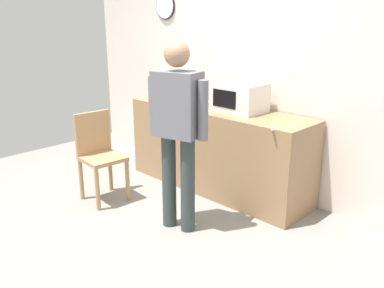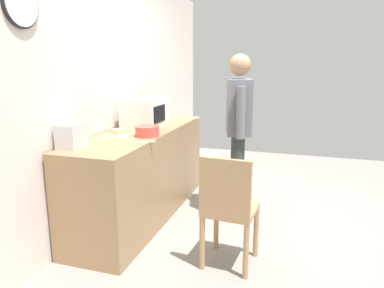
{
  "view_description": "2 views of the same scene",
  "coord_description": "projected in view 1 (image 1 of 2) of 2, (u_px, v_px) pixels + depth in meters",
  "views": [
    {
      "loc": [
        2.69,
        -2.11,
        1.9
      ],
      "look_at": [
        -0.1,
        0.74,
        0.65
      ],
      "focal_mm": 38.26,
      "sensor_mm": 36.0,
      "label": 1
    },
    {
      "loc": [
        -3.5,
        -0.38,
        1.64
      ],
      "look_at": [
        0.08,
        0.75,
        0.77
      ],
      "focal_mm": 33.83,
      "sensor_mm": 36.0,
      "label": 2
    }
  ],
  "objects": [
    {
      "name": "salad_bowl",
      "position": [
        190.0,
        103.0,
        4.49
      ],
      "size": [
        0.23,
        0.23,
        0.1
      ],
      "primitive_type": "cylinder",
      "color": "#C64C42",
      "rests_on": "kitchen_counter"
    },
    {
      "name": "back_wall",
      "position": [
        252.0,
        73.0,
        4.5
      ],
      "size": [
        5.4,
        0.13,
        2.6
      ],
      "color": "silver",
      "rests_on": "ground_plane"
    },
    {
      "name": "person_standing",
      "position": [
        178.0,
        124.0,
        3.56
      ],
      "size": [
        0.57,
        0.33,
        1.71
      ],
      "color": "#2E3939",
      "rests_on": "ground_plane"
    },
    {
      "name": "ground_plane",
      "position": [
        144.0,
        230.0,
        3.8
      ],
      "size": [
        6.0,
        6.0,
        0.0
      ],
      "primitive_type": "plane",
      "color": "gray"
    },
    {
      "name": "wooden_chair",
      "position": [
        99.0,
        152.0,
        4.33
      ],
      "size": [
        0.43,
        0.43,
        0.94
      ],
      "color": "#A87F56",
      "rests_on": "ground_plane"
    },
    {
      "name": "spoon_utensil",
      "position": [
        169.0,
        105.0,
        4.59
      ],
      "size": [
        0.09,
        0.16,
        0.01
      ],
      "primitive_type": "cube",
      "rotation": [
        0.0,
        0.0,
        1.98
      ],
      "color": "silver",
      "rests_on": "kitchen_counter"
    },
    {
      "name": "toaster",
      "position": [
        178.0,
        88.0,
        5.15
      ],
      "size": [
        0.22,
        0.18,
        0.2
      ],
      "primitive_type": "cube",
      "color": "silver",
      "rests_on": "kitchen_counter"
    },
    {
      "name": "fork_utensil",
      "position": [
        273.0,
        128.0,
        3.66
      ],
      "size": [
        0.11,
        0.16,
        0.01
      ],
      "primitive_type": "cube",
      "rotation": [
        0.0,
        0.0,
        2.11
      ],
      "color": "silver",
      "rests_on": "kitchen_counter"
    },
    {
      "name": "sandwich_plate",
      "position": [
        202.0,
        101.0,
        4.74
      ],
      "size": [
        0.22,
        0.22,
        0.06
      ],
      "color": "white",
      "rests_on": "kitchen_counter"
    },
    {
      "name": "microwave",
      "position": [
        240.0,
        97.0,
        4.29
      ],
      "size": [
        0.5,
        0.39,
        0.3
      ],
      "color": "silver",
      "rests_on": "kitchen_counter"
    },
    {
      "name": "kitchen_counter",
      "position": [
        217.0,
        149.0,
        4.6
      ],
      "size": [
        2.21,
        0.62,
        0.94
      ],
      "primitive_type": "cube",
      "color": "#93704C",
      "rests_on": "ground_plane"
    }
  ]
}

